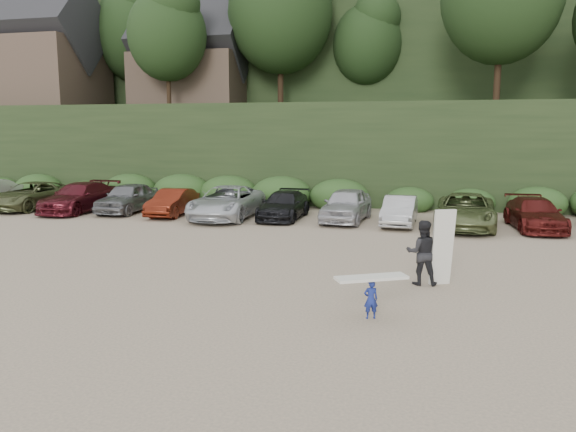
# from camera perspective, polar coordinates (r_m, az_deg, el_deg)

# --- Properties ---
(ground) EXTENTS (120.00, 120.00, 0.00)m
(ground) POSITION_cam_1_polar(r_m,az_deg,el_deg) (18.27, -4.18, -5.37)
(ground) COLOR tan
(ground) RESTS_ON ground
(hillside_backdrop) EXTENTS (90.00, 41.50, 28.00)m
(hillside_backdrop) POSITION_cam_1_polar(r_m,az_deg,el_deg) (53.51, 7.77, 15.99)
(hillside_backdrop) COLOR black
(hillside_backdrop) RESTS_ON ground
(parked_cars) EXTENTS (37.34, 6.32, 1.63)m
(parked_cars) POSITION_cam_1_polar(r_m,az_deg,el_deg) (28.81, -6.56, 1.39)
(parked_cars) COLOR #B9BABF
(parked_cars) RESTS_ON ground
(child_surfer) EXTENTS (1.75, 1.24, 1.04)m
(child_surfer) POSITION_cam_1_polar(r_m,az_deg,el_deg) (13.54, 8.43, -7.43)
(child_surfer) COLOR navy
(child_surfer) RESTS_ON ground
(adult_surfer) EXTENTS (1.40, 0.79, 2.23)m
(adult_surfer) POSITION_cam_1_polar(r_m,az_deg,el_deg) (16.67, 13.65, -3.58)
(adult_surfer) COLOR black
(adult_surfer) RESTS_ON ground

